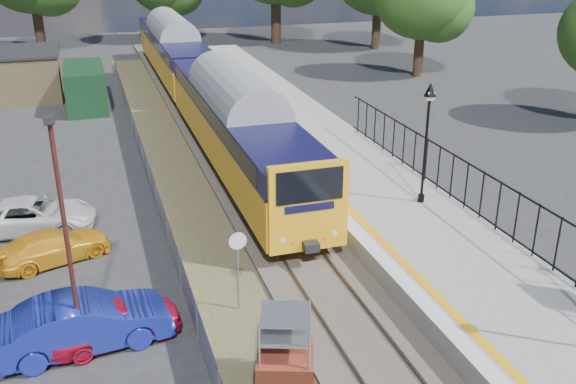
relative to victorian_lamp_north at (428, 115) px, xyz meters
name	(u,v)px	position (x,y,z in m)	size (l,w,h in m)	color
ground	(353,333)	(-5.30, -6.00, -4.30)	(120.00, 120.00, 0.00)	#2D2D30
track_bed	(251,203)	(-5.77, 3.67, -4.21)	(5.90, 80.00, 0.29)	#473F38
platform	(372,196)	(-1.10, 2.00, -3.85)	(5.00, 70.00, 0.90)	gray
platform_edge	(325,192)	(-3.16, 2.00, -3.39)	(0.90, 70.00, 0.01)	silver
victorian_lamp_north	(428,115)	(0.00, 0.00, 0.00)	(0.44, 0.44, 4.60)	black
palisade_fence	(512,214)	(1.25, -3.76, -2.46)	(0.12, 26.00, 2.00)	black
wire_fence	(152,181)	(-9.50, 6.00, -3.70)	(0.06, 52.00, 1.20)	#999EA3
outbuilding	(14,77)	(-16.21, 25.21, -2.78)	(10.80, 10.10, 3.12)	tan
train	(197,76)	(-5.30, 18.26, -1.96)	(2.82, 40.83, 3.51)	#F9AB16
brick_plinth	(285,353)	(-7.80, -7.66, -3.24)	(1.74, 1.74, 2.21)	brown
speed_sign	(238,259)	(-8.07, -3.94, -2.54)	(0.53, 0.10, 2.61)	#999EA3
carpark_lamp	(65,228)	(-12.54, -4.81, -0.50)	(0.25, 0.50, 6.61)	#471B17
car_red	(113,321)	(-11.69, -4.34, -3.67)	(1.48, 3.67, 1.25)	#B7102D
car_blue	(84,323)	(-12.45, -4.39, -3.54)	(1.60, 4.59, 1.51)	navy
car_yellow	(54,246)	(-13.36, 1.01, -3.75)	(1.54, 3.79, 1.10)	orange
car_white	(32,215)	(-14.16, 3.72, -3.66)	(2.12, 4.60, 1.28)	silver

